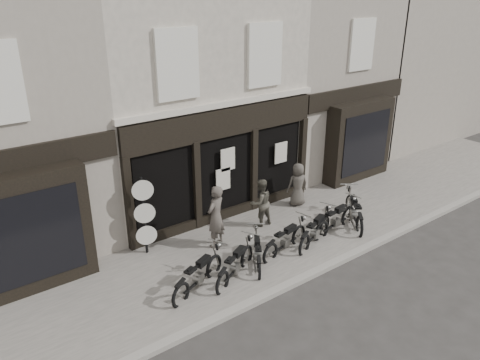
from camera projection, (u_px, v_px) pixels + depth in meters
ground_plane at (283, 256)px, 13.92m from camera, size 90.00×90.00×0.00m
pavement at (264, 242)px, 14.56m from camera, size 30.00×4.20×0.12m
kerb at (313, 273)px, 12.97m from camera, size 30.00×0.25×0.13m
central_building at (176, 87)px, 16.75m from camera, size 7.30×6.22×8.34m
neighbour_right at (305, 71)px, 20.25m from camera, size 5.60×6.73×8.34m
filler_right at (414, 54)px, 24.82m from camera, size 11.00×6.00×8.20m
motorcycle_0 at (199, 277)px, 12.19m from camera, size 2.05×1.12×1.04m
motorcycle_1 at (235, 267)px, 12.67m from camera, size 1.94×1.20×1.01m
motorcycle_2 at (257, 254)px, 13.32m from camera, size 1.31×1.68×0.92m
motorcycle_3 at (285, 242)px, 13.91m from camera, size 2.06×0.74×1.00m
motorcycle_4 at (315, 233)px, 14.40m from camera, size 2.06×1.05×1.04m
motorcycle_5 at (336, 221)px, 15.08m from camera, size 2.19×0.64×1.05m
motorcycle_6 at (354, 213)px, 15.57m from camera, size 1.60×1.96×1.09m
man_left at (216, 217)px, 13.90m from camera, size 0.84×0.71×1.95m
man_centre at (261, 203)px, 15.20m from camera, size 0.83×0.67×1.61m
man_right at (298, 185)px, 16.64m from camera, size 0.88×0.71×1.57m
advert_sign_post at (145, 219)px, 13.45m from camera, size 0.60×0.40×2.54m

